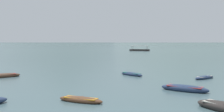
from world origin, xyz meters
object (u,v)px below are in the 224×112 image
Objects in this scene: rowboat_11 at (184,89)px; ferry_0 at (140,50)px; rowboat_2 at (132,74)px; rowboat_7 at (3,76)px; rowboat_3 at (81,100)px; rowboat_10 at (204,78)px.

rowboat_11 is 0.46× the size of ferry_0.
rowboat_2 is 15.67m from rowboat_7.
rowboat_3 is 96.89m from ferry_0.
rowboat_2 reaches higher than rowboat_3.
rowboat_7 is 23.78m from rowboat_10.
rowboat_7 is (-11.76, 11.22, 0.04)m from rowboat_3.
rowboat_2 is at bearing 10.89° from rowboat_7.
ferry_0 reaches higher than rowboat_2.
rowboat_7 reaches higher than rowboat_10.
rowboat_7 is at bearing 161.62° from rowboat_11.
rowboat_2 is 14.64m from rowboat_3.
ferry_0 is (3.57, 82.44, 0.29)m from rowboat_2.
rowboat_2 is 0.35× the size of ferry_0.
rowboat_7 is at bearing 136.35° from rowboat_3.
ferry_0 reaches higher than rowboat_7.
rowboat_11 is (4.60, -9.60, 0.05)m from rowboat_2.
ferry_0 reaches higher than rowboat_11.
rowboat_11 reaches higher than rowboat_3.
rowboat_10 is at bearing 1.77° from rowboat_7.
ferry_0 is at bearing 93.25° from rowboat_10.
rowboat_3 is at bearing -104.34° from rowboat_2.
ferry_0 is (-4.81, 84.67, 0.31)m from rowboat_10.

